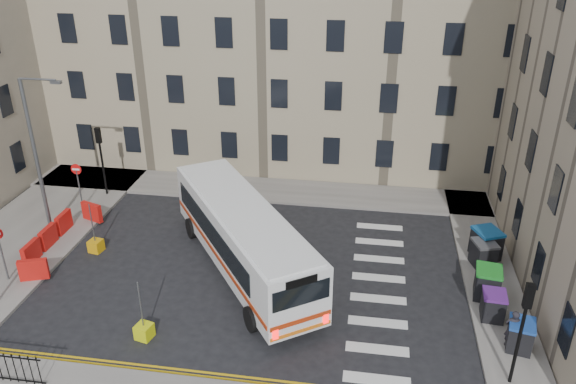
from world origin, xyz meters
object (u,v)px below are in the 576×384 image
(streetlamp, at_px, (36,155))
(pedestrian, at_px, (512,329))
(bus, at_px, (243,235))
(wheelie_bin_d, at_px, (483,254))
(wheelie_bin_e, at_px, (486,243))
(wheelie_bin_c, at_px, (487,283))
(wheelie_bin_b, at_px, (493,305))
(bollard_yellow, at_px, (96,246))
(wheelie_bin_a, at_px, (520,335))
(bollard_chevron, at_px, (144,331))

(streetlamp, relative_size, pedestrian, 5.13)
(bus, height_order, wheelie_bin_d, bus)
(wheelie_bin_e, bearing_deg, pedestrian, -114.15)
(wheelie_bin_e, bearing_deg, wheelie_bin_c, -121.56)
(wheelie_bin_b, bearing_deg, bollard_yellow, 176.58)
(wheelie_bin_d, distance_m, wheelie_bin_e, 0.86)
(wheelie_bin_c, bearing_deg, wheelie_bin_d, 93.20)
(bollard_yellow, bearing_deg, wheelie_bin_e, 6.76)
(streetlamp, xyz_separation_m, pedestrian, (21.94, -5.57, -3.39))
(wheelie_bin_a, xyz_separation_m, bollard_chevron, (-14.24, -1.48, -0.44))
(wheelie_bin_c, xyz_separation_m, bollard_chevron, (-13.53, -4.65, -0.53))
(wheelie_bin_b, bearing_deg, streetlamp, 174.06)
(wheelie_bin_c, relative_size, bollard_chevron, 2.27)
(streetlamp, bearing_deg, wheelie_bin_d, -0.01)
(bus, height_order, bollard_yellow, bus)
(wheelie_bin_a, xyz_separation_m, bollard_yellow, (-19.03, 4.24, -0.44))
(pedestrian, bearing_deg, wheelie_bin_b, -78.49)
(wheelie_bin_d, bearing_deg, wheelie_bin_e, 58.20)
(wheelie_bin_a, relative_size, bollard_chevron, 2.06)
(pedestrian, relative_size, bollard_yellow, 2.65)
(wheelie_bin_a, distance_m, pedestrian, 0.37)
(streetlamp, relative_size, bus, 0.73)
(streetlamp, distance_m, wheelie_bin_e, 22.27)
(streetlamp, relative_size, wheelie_bin_d, 6.04)
(wheelie_bin_a, xyz_separation_m, pedestrian, (-0.30, 0.08, 0.20))
(bollard_yellow, bearing_deg, streetlamp, 156.24)
(wheelie_bin_c, bearing_deg, bollard_yellow, -175.03)
(bollard_chevron, bearing_deg, bollard_yellow, 129.99)
(bus, relative_size, wheelie_bin_c, 8.17)
(bollard_chevron, bearing_deg, wheelie_bin_b, 13.31)
(streetlamp, distance_m, bus, 11.20)
(wheelie_bin_a, xyz_separation_m, wheelie_bin_e, (-0.25, 6.47, 0.13))
(streetlamp, height_order, bollard_yellow, streetlamp)
(wheelie_bin_c, distance_m, bollard_chevron, 14.32)
(wheelie_bin_b, bearing_deg, wheelie_bin_e, 89.05)
(streetlamp, bearing_deg, wheelie_bin_c, -6.55)
(pedestrian, bearing_deg, streetlamp, -16.13)
(streetlamp, relative_size, wheelie_bin_a, 6.59)
(wheelie_bin_d, xyz_separation_m, bollard_chevron, (-13.75, -7.12, -0.48))
(bollard_chevron, bearing_deg, bus, 62.31)
(wheelie_bin_d, relative_size, pedestrian, 0.85)
(bus, distance_m, wheelie_bin_d, 11.20)
(wheelie_bin_a, bearing_deg, bus, 173.77)
(bollard_chevron, bearing_deg, wheelie_bin_c, 18.98)
(pedestrian, height_order, bollard_chevron, pedestrian)
(bus, relative_size, bollard_yellow, 18.56)
(wheelie_bin_e, bearing_deg, bollard_chevron, -174.11)
(wheelie_bin_e, bearing_deg, wheelie_bin_a, -111.50)
(bollard_yellow, xyz_separation_m, bollard_chevron, (4.80, -5.72, 0.00))
(streetlamp, relative_size, bollard_chevron, 13.57)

